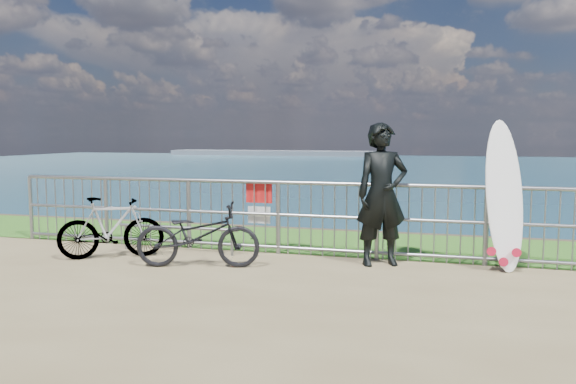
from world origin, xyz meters
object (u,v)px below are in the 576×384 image
(surfer, at_px, (382,195))
(bicycle_near, at_px, (198,235))
(bicycle_far, at_px, (111,228))
(surfboard, at_px, (504,201))

(surfer, xyz_separation_m, bicycle_near, (-2.42, -0.80, -0.55))
(bicycle_far, bearing_deg, surfer, -110.91)
(surfboard, distance_m, bicycle_far, 5.58)
(surfboard, relative_size, bicycle_near, 1.20)
(surfboard, xyz_separation_m, bicycle_far, (-5.50, -0.78, -0.48))
(surfer, relative_size, bicycle_far, 1.31)
(bicycle_near, relative_size, bicycle_far, 1.12)
(bicycle_near, bearing_deg, surfboard, -90.59)
(surfboard, distance_m, bicycle_near, 4.17)
(bicycle_far, bearing_deg, bicycle_near, -126.77)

